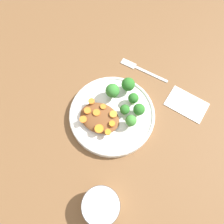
{
  "coord_description": "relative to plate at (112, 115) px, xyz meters",
  "views": [
    {
      "loc": [
        -0.12,
        0.25,
        0.69
      ],
      "look_at": [
        0.0,
        0.0,
        0.04
      ],
      "focal_mm": 35.0,
      "sensor_mm": 36.0,
      "label": 1
    }
  ],
  "objects": [
    {
      "name": "ground_plane",
      "position": [
        0.0,
        0.0,
        -0.01
      ],
      "size": [
        4.0,
        4.0,
        0.0
      ],
      "primitive_type": "plane",
      "color": "brown"
    },
    {
      "name": "plate",
      "position": [
        0.0,
        0.0,
        0.0
      ],
      "size": [
        0.28,
        0.28,
        0.03
      ],
      "color": "silver",
      "rests_on": "ground_plane"
    },
    {
      "name": "dip_bowl",
      "position": [
        -0.1,
        0.26,
        0.02
      ],
      "size": [
        0.1,
        0.1,
        0.06
      ],
      "color": "white",
      "rests_on": "ground_plane"
    },
    {
      "name": "stew_mound",
      "position": [
        0.03,
        0.03,
        0.02
      ],
      "size": [
        0.13,
        0.1,
        0.02
      ],
      "primitive_type": "ellipsoid",
      "color": "brown",
      "rests_on": "plate"
    },
    {
      "name": "broccoli_floret_0",
      "position": [
        -0.04,
        -0.02,
        0.03
      ],
      "size": [
        0.03,
        0.03,
        0.05
      ],
      "color": "#7FA85B",
      "rests_on": "plate"
    },
    {
      "name": "broccoli_floret_1",
      "position": [
        0.03,
        -0.06,
        0.04
      ],
      "size": [
        0.05,
        0.05,
        0.06
      ],
      "color": "#7FA85B",
      "rests_on": "plate"
    },
    {
      "name": "broccoli_floret_2",
      "position": [
        -0.08,
        -0.04,
        0.04
      ],
      "size": [
        0.04,
        0.04,
        0.05
      ],
      "color": "#759E51",
      "rests_on": "plate"
    },
    {
      "name": "broccoli_floret_3",
      "position": [
        -0.07,
        0.01,
        0.04
      ],
      "size": [
        0.04,
        0.04,
        0.05
      ],
      "color": "#759E51",
      "rests_on": "plate"
    },
    {
      "name": "broccoli_floret_4",
      "position": [
        -0.01,
        -0.11,
        0.04
      ],
      "size": [
        0.05,
        0.05,
        0.06
      ],
      "color": "#7FA85B",
      "rests_on": "plate"
    },
    {
      "name": "broccoli_floret_5",
      "position": [
        -0.04,
        -0.07,
        0.04
      ],
      "size": [
        0.03,
        0.03,
        0.05
      ],
      "color": "#759E51",
      "rests_on": "plate"
    },
    {
      "name": "carrot_slice_0",
      "position": [
        0.03,
        0.0,
        0.03
      ],
      "size": [
        0.02,
        0.02,
        0.0
      ],
      "primitive_type": "cylinder",
      "color": "orange",
      "rests_on": "stew_mound"
    },
    {
      "name": "carrot_slice_1",
      "position": [
        0.07,
        0.04,
        0.04
      ],
      "size": [
        0.02,
        0.02,
        0.01
      ],
      "primitive_type": "cylinder",
      "color": "orange",
      "rests_on": "stew_mound"
    },
    {
      "name": "carrot_slice_2",
      "position": [
        0.01,
        0.07,
        0.03
      ],
      "size": [
        0.03,
        0.03,
        0.0
      ],
      "primitive_type": "cylinder",
      "color": "orange",
      "rests_on": "stew_mound"
    },
    {
      "name": "carrot_slice_3",
      "position": [
        0.04,
        0.03,
        0.03
      ],
      "size": [
        0.02,
        0.02,
        0.0
      ],
      "primitive_type": "cylinder",
      "color": "orange",
      "rests_on": "stew_mound"
    },
    {
      "name": "carrot_slice_4",
      "position": [
        -0.01,
        0.01,
        0.03
      ],
      "size": [
        0.02,
        0.02,
        0.01
      ],
      "primitive_type": "cylinder",
      "color": "orange",
      "rests_on": "stew_mound"
    },
    {
      "name": "carrot_slice_5",
      "position": [
        0.07,
        0.07,
        0.03
      ],
      "size": [
        0.02,
        0.02,
        0.0
      ],
      "primitive_type": "cylinder",
      "color": "orange",
      "rests_on": "stew_mound"
    },
    {
      "name": "carrot_slice_6",
      "position": [
        0.07,
        -0.0,
        0.03
      ],
      "size": [
        0.02,
        0.02,
        0.01
      ],
      "primitive_type": "cylinder",
      "color": "orange",
      "rests_on": "stew_mound"
    },
    {
      "name": "carrot_slice_7",
      "position": [
        -0.02,
        0.07,
        0.03
      ],
      "size": [
        0.02,
        0.02,
        0.01
      ],
      "primitive_type": "cylinder",
      "color": "orange",
      "rests_on": "stew_mound"
    },
    {
      "name": "carrot_slice_8",
      "position": [
        -0.02,
        0.04,
        0.04
      ],
      "size": [
        0.02,
        0.02,
        0.01
      ],
      "primitive_type": "cylinder",
      "color": "orange",
      "rests_on": "stew_mound"
    },
    {
      "name": "fork",
      "position": [
        -0.01,
        -0.22,
        -0.01
      ],
      "size": [
        0.19,
        0.03,
        0.01
      ],
      "rotation": [
        0.0,
        0.0,
        6.22
      ],
      "color": "silver",
      "rests_on": "ground_plane"
    },
    {
      "name": "napkin",
      "position": [
        -0.21,
        -0.15,
        -0.01
      ],
      "size": [
        0.14,
        0.1,
        0.01
      ],
      "rotation": [
        0.0,
        0.0,
        -0.12
      ],
      "color": "white",
      "rests_on": "ground_plane"
    }
  ]
}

